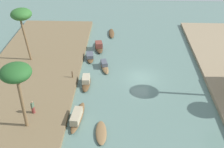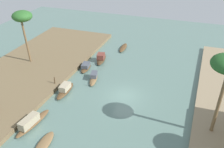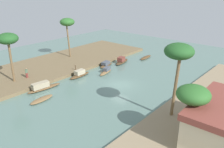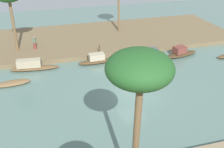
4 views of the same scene
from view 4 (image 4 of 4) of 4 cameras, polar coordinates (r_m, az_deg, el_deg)
river_water at (r=26.11m, az=4.38°, el=-3.94°), size 68.40×68.40×0.00m
riverbank_left at (r=39.20m, az=-3.16°, el=7.51°), size 38.09×13.04×0.52m
sampan_midstream at (r=31.01m, az=5.34°, el=2.12°), size 3.87×1.79×0.99m
sampan_downstream_large at (r=31.28m, az=-16.17°, el=1.60°), size 5.36×1.47×1.28m
sampan_with_red_awning at (r=29.03m, az=-19.97°, el=-1.80°), size 3.69×1.48×0.37m
sampan_upstream_small at (r=34.53m, az=14.06°, el=4.26°), size 4.53×2.03×1.31m
sampan_open_hull at (r=33.99m, az=8.10°, el=4.30°), size 3.67×1.64×0.95m
sampan_near_left_bank at (r=31.75m, az=-3.24°, el=2.97°), size 4.26×1.29×1.18m
person_on_near_bank at (r=35.67m, az=-15.70°, el=6.04°), size 0.48×0.48×1.62m
mooring_post at (r=33.45m, az=-2.65°, el=5.28°), size 0.14×0.14×0.92m
palm_tree_right_short at (r=12.32m, az=5.70°, el=0.33°), size 3.12×3.12×8.49m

